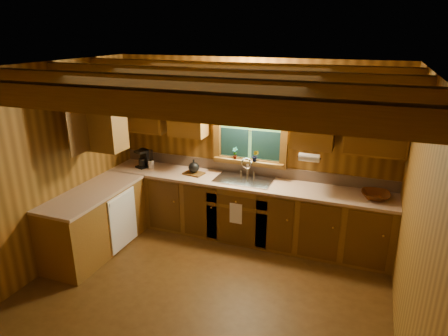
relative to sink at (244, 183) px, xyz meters
name	(u,v)px	position (x,y,z in m)	size (l,w,h in m)	color
room	(197,196)	(0.00, -1.60, 0.44)	(4.20, 4.20, 4.20)	#4B3012
ceiling_beams	(194,81)	(0.00, -1.60, 1.63)	(4.20, 2.54, 0.18)	brown
base_cabinets	(204,213)	(-0.49, -0.32, -0.43)	(4.20, 2.22, 0.86)	brown
countertop	(205,185)	(-0.48, -0.31, 0.02)	(4.20, 2.24, 0.04)	tan
backsplash	(250,169)	(0.00, 0.28, 0.12)	(4.20, 0.02, 0.16)	tan
dishwasher_panel	(123,220)	(-1.47, -0.92, -0.43)	(0.02, 0.60, 0.80)	white
upper_cabinets	(202,116)	(-0.56, -0.18, 0.98)	(4.19, 1.77, 0.78)	brown
window	(250,134)	(0.00, 0.26, 0.67)	(1.12, 0.08, 1.00)	brown
window_sill	(248,161)	(0.00, 0.22, 0.26)	(1.06, 0.14, 0.04)	brown
wall_sconce	(248,91)	(0.00, 0.14, 1.31)	(0.45, 0.21, 0.17)	black
paper_towel_roll	(309,158)	(0.92, -0.07, 0.51)	(0.11, 0.11, 0.27)	white
dish_towel	(236,214)	(0.00, -0.34, -0.34)	(0.18, 0.01, 0.30)	white
sink	(244,183)	(0.00, 0.00, 0.00)	(0.82, 0.48, 0.43)	silver
coffee_maker	(143,158)	(-1.67, 0.00, 0.18)	(0.16, 0.20, 0.28)	black
utensil_crock	(151,164)	(-1.52, -0.02, 0.12)	(0.11, 0.11, 0.31)	silver
cutting_board	(194,173)	(-0.78, -0.03, 0.06)	(0.29, 0.21, 0.03)	#503211
teakettle	(194,167)	(-0.78, -0.03, 0.15)	(0.16, 0.16, 0.21)	black
wicker_basket	(376,195)	(1.79, -0.02, 0.09)	(0.36, 0.36, 0.09)	#48230C
potted_plant_left	(235,153)	(-0.21, 0.20, 0.37)	(0.09, 0.06, 0.18)	#503211
potted_plant_right	(255,156)	(0.11, 0.18, 0.37)	(0.10, 0.08, 0.18)	#503211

